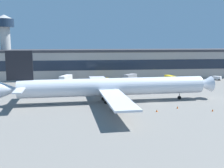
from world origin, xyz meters
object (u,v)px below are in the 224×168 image
(crew_van, at_px, (194,80))
(traffic_cone_0, at_px, (213,110))
(fuel_truck, at_px, (66,79))
(stair_truck, at_px, (170,79))
(control_tower, at_px, (5,39))
(baggage_tug, at_px, (217,78))
(catering_truck, at_px, (130,78))
(airliner, at_px, (111,87))
(pushback_tractor, at_px, (104,80))
(traffic_cone_2, at_px, (157,111))
(traffic_cone_1, at_px, (177,107))

(crew_van, bearing_deg, traffic_cone_0, -108.13)
(fuel_truck, xyz_separation_m, stair_truck, (46.12, -7.86, 0.10))
(control_tower, xyz_separation_m, traffic_cone_0, (71.00, -75.01, -19.28))
(control_tower, relative_size, baggage_tug, 7.88)
(catering_truck, bearing_deg, control_tower, 157.72)
(airliner, height_order, fuel_truck, airliner)
(control_tower, bearing_deg, crew_van, -16.31)
(fuel_truck, height_order, stair_truck, stair_truck)
(control_tower, xyz_separation_m, fuel_truck, (29.62, -18.40, -17.72))
(pushback_tractor, distance_m, catering_truck, 12.82)
(catering_truck, xyz_separation_m, traffic_cone_2, (-2.44, -49.87, -1.96))
(control_tower, height_order, traffic_cone_1, control_tower)
(fuel_truck, height_order, traffic_cone_2, fuel_truck)
(catering_truck, height_order, crew_van, catering_truck)
(traffic_cone_1, bearing_deg, pushback_tractor, 106.75)
(stair_truck, distance_m, traffic_cone_2, 51.51)
(pushback_tractor, distance_m, traffic_cone_2, 56.34)
(airliner, distance_m, catering_truck, 38.60)
(catering_truck, relative_size, stair_truck, 1.09)
(airliner, bearing_deg, traffic_cone_1, -31.09)
(airliner, distance_m, stair_truck, 45.73)
(pushback_tractor, xyz_separation_m, crew_van, (40.31, -7.37, 0.41))
(crew_van, relative_size, traffic_cone_0, 8.78)
(pushback_tractor, height_order, traffic_cone_1, pushback_tractor)
(stair_truck, bearing_deg, traffic_cone_2, -112.73)
(traffic_cone_1, bearing_deg, crew_van, 61.55)
(baggage_tug, height_order, crew_van, crew_van)
(catering_truck, bearing_deg, fuel_truck, 169.17)
(stair_truck, bearing_deg, control_tower, 160.88)
(fuel_truck, bearing_deg, traffic_cone_2, -64.65)
(baggage_tug, bearing_deg, traffic_cone_0, -118.65)
(fuel_truck, relative_size, stair_truck, 1.38)
(airliner, bearing_deg, fuel_truck, 110.32)
(pushback_tractor, xyz_separation_m, traffic_cone_1, (15.82, -52.57, -0.74))
(baggage_tug, xyz_separation_m, traffic_cone_1, (-39.25, -52.38, -0.78))
(stair_truck, height_order, traffic_cone_0, stair_truck)
(fuel_truck, distance_m, stair_truck, 46.79)
(fuel_truck, bearing_deg, crew_van, -7.04)
(traffic_cone_0, bearing_deg, crew_van, 71.87)
(stair_truck, bearing_deg, airliner, -132.25)
(airliner, relative_size, fuel_truck, 7.51)
(airliner, relative_size, catering_truck, 9.49)
(traffic_cone_2, bearing_deg, crew_van, 56.98)
(control_tower, bearing_deg, traffic_cone_2, -52.87)
(control_tower, height_order, baggage_tug, control_tower)
(pushback_tractor, relative_size, traffic_cone_2, 7.96)
(baggage_tug, distance_m, traffic_cone_1, 65.46)
(fuel_truck, xyz_separation_m, traffic_cone_0, (41.38, -56.61, -1.57))
(traffic_cone_2, bearing_deg, baggage_tug, 50.24)
(fuel_truck, relative_size, baggage_tug, 2.21)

